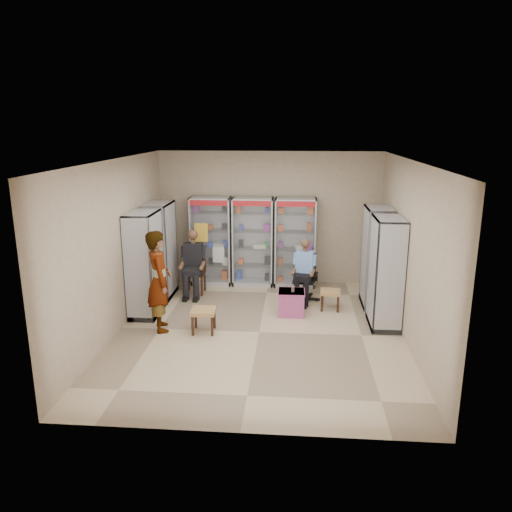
# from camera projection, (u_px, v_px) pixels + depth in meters

# --- Properties ---
(floor) EXTENTS (6.00, 6.00, 0.00)m
(floor) POSITION_uv_depth(u_px,v_px,m) (259.00, 332.00, 8.84)
(floor) COLOR #C9B28B
(floor) RESTS_ON ground
(room_shell) EXTENTS (5.02, 6.02, 3.01)m
(room_shell) POSITION_uv_depth(u_px,v_px,m) (259.00, 223.00, 8.34)
(room_shell) COLOR #BDA88C
(room_shell) RESTS_ON ground
(cabinet_back_left) EXTENTS (0.90, 0.50, 2.00)m
(cabinet_back_left) POSITION_uv_depth(u_px,v_px,m) (211.00, 241.00, 11.32)
(cabinet_back_left) COLOR #B8B9BF
(cabinet_back_left) RESTS_ON floor
(cabinet_back_mid) EXTENTS (0.90, 0.50, 2.00)m
(cabinet_back_mid) POSITION_uv_depth(u_px,v_px,m) (253.00, 242.00, 11.25)
(cabinet_back_mid) COLOR #A8A9AF
(cabinet_back_mid) RESTS_ON floor
(cabinet_back_right) EXTENTS (0.90, 0.50, 2.00)m
(cabinet_back_right) POSITION_uv_depth(u_px,v_px,m) (295.00, 243.00, 11.17)
(cabinet_back_right) COLOR #BABBC2
(cabinet_back_right) RESTS_ON floor
(cabinet_right_far) EXTENTS (0.90, 0.50, 2.00)m
(cabinet_right_far) POSITION_uv_depth(u_px,v_px,m) (377.00, 257.00, 9.95)
(cabinet_right_far) COLOR #A6A8AD
(cabinet_right_far) RESTS_ON floor
(cabinet_right_near) EXTENTS (0.90, 0.50, 2.00)m
(cabinet_right_near) POSITION_uv_depth(u_px,v_px,m) (386.00, 273.00, 8.89)
(cabinet_right_near) COLOR #A0A3A7
(cabinet_right_near) RESTS_ON floor
(cabinet_left_far) EXTENTS (0.90, 0.50, 2.00)m
(cabinet_left_far) POSITION_uv_depth(u_px,v_px,m) (160.00, 250.00, 10.50)
(cabinet_left_far) COLOR #A2A4A9
(cabinet_left_far) RESTS_ON floor
(cabinet_left_near) EXTENTS (0.90, 0.50, 2.00)m
(cabinet_left_near) POSITION_uv_depth(u_px,v_px,m) (145.00, 264.00, 9.44)
(cabinet_left_near) COLOR #B9BBC1
(cabinet_left_near) RESTS_ON floor
(wooden_chair) EXTENTS (0.42, 0.42, 0.94)m
(wooden_chair) POSITION_uv_depth(u_px,v_px,m) (195.00, 272.00, 10.77)
(wooden_chair) COLOR black
(wooden_chair) RESTS_ON floor
(seated_customer) EXTENTS (0.44, 0.60, 1.34)m
(seated_customer) POSITION_uv_depth(u_px,v_px,m) (194.00, 264.00, 10.67)
(seated_customer) COLOR black
(seated_customer) RESTS_ON floor
(office_chair) EXTENTS (0.63, 0.63, 0.97)m
(office_chair) POSITION_uv_depth(u_px,v_px,m) (304.00, 278.00, 10.34)
(office_chair) COLOR black
(office_chair) RESTS_ON floor
(seated_shopkeeper) EXTENTS (0.51, 0.64, 1.24)m
(seated_shopkeeper) POSITION_uv_depth(u_px,v_px,m) (305.00, 272.00, 10.26)
(seated_shopkeeper) COLOR #7AB1F2
(seated_shopkeeper) RESTS_ON floor
(pink_trunk) EXTENTS (0.50, 0.48, 0.47)m
(pink_trunk) POSITION_uv_depth(u_px,v_px,m) (291.00, 303.00, 9.62)
(pink_trunk) COLOR #B54899
(pink_trunk) RESTS_ON floor
(tea_glass) EXTENTS (0.07, 0.07, 0.11)m
(tea_glass) POSITION_uv_depth(u_px,v_px,m) (293.00, 289.00, 9.52)
(tea_glass) COLOR #601D08
(tea_glass) RESTS_ON pink_trunk
(woven_stool_a) EXTENTS (0.42, 0.42, 0.39)m
(woven_stool_a) POSITION_uv_depth(u_px,v_px,m) (330.00, 300.00, 9.89)
(woven_stool_a) COLOR #9C6D42
(woven_stool_a) RESTS_ON floor
(woven_stool_b) EXTENTS (0.44, 0.44, 0.42)m
(woven_stool_b) POSITION_uv_depth(u_px,v_px,m) (204.00, 321.00, 8.80)
(woven_stool_b) COLOR tan
(woven_stool_b) RESTS_ON floor
(standing_man) EXTENTS (0.64, 0.77, 1.81)m
(standing_man) POSITION_uv_depth(u_px,v_px,m) (159.00, 281.00, 8.75)
(standing_man) COLOR gray
(standing_man) RESTS_ON floor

